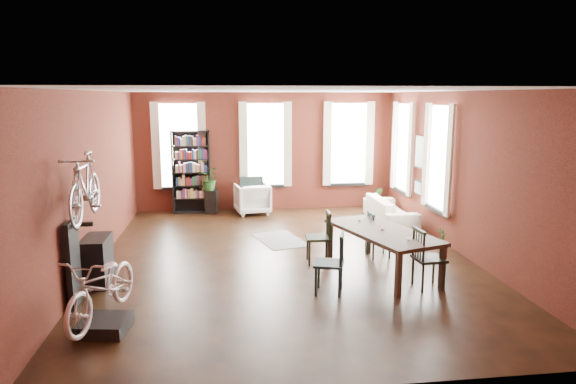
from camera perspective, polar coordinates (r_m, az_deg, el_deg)
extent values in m
plane|color=black|center=(9.99, -0.28, -7.45)|extent=(9.00, 9.00, 0.00)
cube|color=silver|center=(9.50, -0.30, 11.22)|extent=(7.00, 9.00, 0.04)
cube|color=#451711|center=(14.06, -2.53, 4.50)|extent=(7.00, 0.04, 3.20)
cube|color=#451711|center=(5.28, 5.69, -5.98)|extent=(7.00, 0.04, 3.20)
cube|color=#451711|center=(9.83, -20.99, 1.13)|extent=(0.04, 9.00, 3.20)
cube|color=#451711|center=(10.62, 18.81, 1.93)|extent=(0.04, 9.00, 3.20)
cube|color=white|center=(14.01, -11.98, 5.08)|extent=(1.00, 0.04, 2.20)
cube|color=beige|center=(13.94, -12.00, 5.05)|extent=(1.40, 0.06, 2.30)
cube|color=white|center=(14.01, -2.53, 5.30)|extent=(1.00, 0.04, 2.20)
cube|color=beige|center=(13.94, -2.50, 5.27)|extent=(1.40, 0.06, 2.30)
cube|color=white|center=(14.38, 6.69, 5.38)|extent=(1.00, 0.04, 2.20)
cube|color=beige|center=(14.31, 6.75, 5.35)|extent=(1.40, 0.06, 2.30)
cube|color=white|center=(11.48, 16.56, 3.68)|extent=(0.04, 1.00, 2.20)
cube|color=beige|center=(11.45, 16.24, 3.69)|extent=(0.06, 1.40, 2.30)
cube|color=white|center=(13.51, 12.82, 4.85)|extent=(0.04, 1.00, 2.20)
cube|color=beige|center=(13.49, 12.54, 4.85)|extent=(0.06, 1.40, 2.30)
cube|color=black|center=(12.49, 14.50, 4.32)|extent=(0.04, 0.55, 0.75)
cube|color=black|center=(12.60, 14.32, 0.47)|extent=(0.04, 0.45, 0.35)
cube|color=#47362B|center=(9.29, 10.35, -6.51)|extent=(1.70, 2.51, 0.78)
cube|color=#162F31|center=(8.23, 4.57, -7.89)|extent=(0.57, 0.57, 0.98)
cube|color=black|center=(9.68, 3.37, -5.06)|extent=(0.47, 0.47, 0.98)
cube|color=#1F2E1B|center=(8.73, 15.40, -7.14)|extent=(0.49, 0.49, 1.00)
cube|color=#1B3B39|center=(10.16, 10.07, -4.71)|extent=(0.43, 0.43, 0.88)
cube|color=black|center=(13.90, -10.69, 2.18)|extent=(1.00, 0.32, 2.20)
imported|color=white|center=(13.69, -3.99, -0.58)|extent=(0.98, 0.94, 0.89)
imported|color=beige|center=(12.99, 11.31, -1.54)|extent=(0.61, 2.08, 0.81)
cube|color=black|center=(11.26, -0.89, -5.33)|extent=(1.20, 1.56, 0.01)
cube|color=black|center=(7.49, -19.67, -13.77)|extent=(0.70, 0.70, 0.18)
cube|color=black|center=(8.32, -22.76, -7.37)|extent=(0.16, 0.60, 1.30)
cube|color=black|center=(9.20, -20.45, -7.15)|extent=(0.40, 0.80, 0.80)
cube|color=black|center=(13.89, -8.47, -1.06)|extent=(0.38, 0.38, 0.63)
imported|color=#2D5723|center=(14.42, 9.79, -1.38)|extent=(0.37, 0.64, 0.28)
imported|color=#316227|center=(11.09, 16.65, -5.63)|extent=(0.48, 0.48, 0.16)
imported|color=beige|center=(7.16, -20.11, -6.66)|extent=(0.83, 1.05, 1.76)
imported|color=#A5A8AD|center=(7.95, -21.79, 2.85)|extent=(0.47, 1.00, 1.66)
imported|color=#245321|center=(13.76, -8.68, 1.24)|extent=(0.76, 0.80, 0.51)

